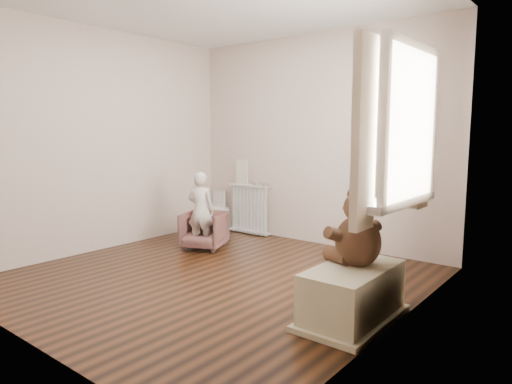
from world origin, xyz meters
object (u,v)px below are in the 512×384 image
Objects in this scene: radiator at (249,206)px; plush_cat at (415,180)px; child at (201,210)px; toy_bench at (352,295)px; teddy_bear at (358,231)px; toy_vanity at (217,210)px; armchair at (204,230)px.

plush_cat is at bearing -20.56° from radiator.
child is 2.52m from toy_bench.
child is 1.05× the size of toy_bench.
toy_vanity is at bearing 171.54° from teddy_bear.
toy_vanity is 3.43m from plush_cat.
radiator reaches higher than toy_bench.
child is at bearing -84.92° from radiator.
toy_vanity is 2.04× the size of plush_cat.
teddy_bear is (2.37, -0.69, 0.19)m from child.
radiator is 2.86m from plush_cat.
toy_vanity is (-0.60, -0.03, -0.11)m from radiator.
toy_vanity is 1.13× the size of armchair.
plush_cat is at bearing -16.49° from toy_vanity.
teddy_bear is at bearing -125.25° from plush_cat.
armchair is at bearing 161.05° from toy_bench.
child is at bearing 157.08° from plush_cat.
plush_cat is at bearing -22.98° from armchair.
toy_bench is (2.38, -0.82, -0.02)m from armchair.
toy_bench is at bearing -35.89° from radiator.
radiator reaches higher than toy_vanity.
radiator is at bearing 144.11° from toy_bench.
teddy_bear reaches higher than child.
armchair is 0.54× the size of child.
radiator is 1.22× the size of teddy_bear.
toy_vanity is 1.22m from child.
plush_cat is (2.52, 0.04, 0.52)m from child.
toy_bench is 3.19× the size of plush_cat.
radiator is at bearing 2.87° from toy_vanity.
toy_bench is 1.56× the size of teddy_bear.
toy_bench is 1.15m from plush_cat.
toy_vanity is 3.54m from toy_bench.
armchair is at bearing -53.81° from toy_vanity.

